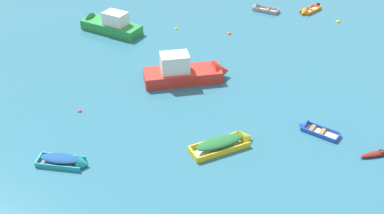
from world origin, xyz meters
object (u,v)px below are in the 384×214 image
rowboat_yellow_center (229,142)px  motor_launch_green_near_camera (107,24)px  mooring_buoy_between_boats_right (176,29)px  kayak_maroon_cluster_inner (381,153)px  motor_launch_red_outer_left (188,71)px  mooring_buoy_outer_edge (80,112)px  rowboat_blue_far_back (310,128)px  mooring_buoy_trailing (338,22)px  rowboat_orange_near_right (307,12)px  mooring_buoy_far_field (229,34)px  rowboat_grey_outer_right (259,8)px  rowboat_turquoise_far_left (69,161)px

rowboat_yellow_center → motor_launch_green_near_camera: 20.29m
rowboat_yellow_center → mooring_buoy_between_boats_right: bearing=92.2°
kayak_maroon_cluster_inner → motor_launch_red_outer_left: motor_launch_red_outer_left is taller
mooring_buoy_between_boats_right → mooring_buoy_outer_edge: size_ratio=1.10×
rowboat_blue_far_back → mooring_buoy_outer_edge: bearing=162.4°
rowboat_blue_far_back → mooring_buoy_trailing: 18.75m
motor_launch_red_outer_left → mooring_buoy_trailing: (16.31, 8.34, -0.74)m
kayak_maroon_cluster_inner → motor_launch_green_near_camera: size_ratio=0.47×
rowboat_blue_far_back → mooring_buoy_between_boats_right: bearing=110.2°
mooring_buoy_outer_edge → mooring_buoy_trailing: size_ratio=0.66×
motor_launch_green_near_camera → mooring_buoy_trailing: (22.26, -2.02, -0.66)m
mooring_buoy_between_boats_right → mooring_buoy_trailing: mooring_buoy_trailing is taller
kayak_maroon_cluster_inner → mooring_buoy_trailing: size_ratio=6.90×
mooring_buoy_between_boats_right → mooring_buoy_outer_edge: (-8.77, -12.59, 0.00)m
mooring_buoy_between_boats_right → rowboat_orange_near_right: bearing=6.3°
mooring_buoy_between_boats_right → mooring_buoy_far_field: size_ratio=0.84×
rowboat_yellow_center → mooring_buoy_trailing: rowboat_yellow_center is taller
kayak_maroon_cluster_inner → mooring_buoy_outer_edge: kayak_maroon_cluster_inner is taller
mooring_buoy_between_boats_right → mooring_buoy_trailing: 15.90m
rowboat_orange_near_right → mooring_buoy_between_boats_right: (-13.68, -1.51, -0.14)m
motor_launch_red_outer_left → mooring_buoy_outer_edge: (-8.31, -3.04, -0.74)m
rowboat_orange_near_right → motor_launch_red_outer_left: size_ratio=0.43×
rowboat_blue_far_back → mooring_buoy_outer_edge: (-15.18, 4.83, -0.13)m
mooring_buoy_between_boats_right → mooring_buoy_trailing: size_ratio=0.73×
motor_launch_green_near_camera → rowboat_yellow_center: bearing=-69.5°
rowboat_grey_outer_right → mooring_buoy_far_field: size_ratio=7.77×
rowboat_yellow_center → motor_launch_green_near_camera: bearing=110.5°
kayak_maroon_cluster_inner → motor_launch_red_outer_left: 15.16m
rowboat_orange_near_right → mooring_buoy_between_boats_right: size_ratio=9.30×
mooring_buoy_far_field → mooring_buoy_trailing: 11.15m
mooring_buoy_between_boats_right → rowboat_blue_far_back: bearing=-69.8°
rowboat_turquoise_far_left → mooring_buoy_trailing: bearing=34.2°
mooring_buoy_far_field → rowboat_turquoise_far_left: bearing=-130.6°
motor_launch_green_near_camera → mooring_buoy_trailing: bearing=-5.2°
rowboat_turquoise_far_left → mooring_buoy_outer_edge: (0.51, 5.70, -0.26)m
rowboat_turquoise_far_left → motor_launch_green_near_camera: size_ratio=0.55×
mooring_buoy_between_boats_right → rowboat_turquoise_far_left: bearing=-116.9°
rowboat_blue_far_back → rowboat_turquoise_far_left: rowboat_turquoise_far_left is taller
motor_launch_red_outer_left → motor_launch_green_near_camera: motor_launch_red_outer_left is taller
rowboat_blue_far_back → motor_launch_red_outer_left: size_ratio=0.39×
rowboat_grey_outer_right → motor_launch_green_near_camera: (-15.56, -2.35, 0.50)m
motor_launch_red_outer_left → mooring_buoy_far_field: size_ratio=18.04×
rowboat_turquoise_far_left → rowboat_yellow_center: (9.97, 0.08, 0.07)m
mooring_buoy_outer_edge → motor_launch_green_near_camera: bearing=80.0°
rowboat_orange_near_right → rowboat_grey_outer_right: rowboat_grey_outer_right is taller
mooring_buoy_outer_edge → motor_launch_red_outer_left: bearing=20.1°
rowboat_grey_outer_right → rowboat_yellow_center: 22.98m
rowboat_grey_outer_right → mooring_buoy_outer_edge: (-17.92, -15.75, -0.16)m
rowboat_blue_far_back → mooring_buoy_far_field: size_ratio=7.01×
mooring_buoy_between_boats_right → kayak_maroon_cluster_inner: bearing=-64.7°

